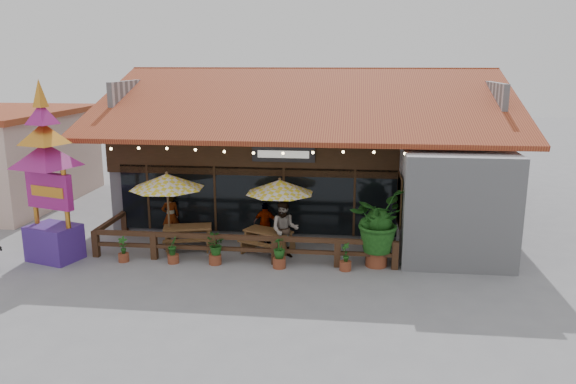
# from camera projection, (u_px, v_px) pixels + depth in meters

# --- Properties ---
(ground) EXTENTS (100.00, 100.00, 0.00)m
(ground) POSITION_uv_depth(u_px,v_px,m) (292.00, 259.00, 18.47)
(ground) COLOR gray
(ground) RESTS_ON ground
(restaurant_building) EXTENTS (15.50, 14.73, 6.09)m
(restaurant_building) POSITION_uv_depth(u_px,v_px,m) (315.00, 159.00, 24.32)
(restaurant_building) COLOR #B9B9BE
(restaurant_building) RESTS_ON ground
(patio_railing) EXTENTS (10.00, 2.60, 0.92)m
(patio_railing) POSITION_uv_depth(u_px,v_px,m) (223.00, 241.00, 18.32)
(patio_railing) COLOR #4B2F1A
(patio_railing) RESTS_ON ground
(umbrella_left) EXTENTS (3.22, 3.22, 2.73)m
(umbrella_left) POSITION_uv_depth(u_px,v_px,m) (167.00, 182.00, 19.00)
(umbrella_left) COLOR brown
(umbrella_left) RESTS_ON ground
(umbrella_right) EXTENTS (3.08, 3.08, 2.52)m
(umbrella_right) POSITION_uv_depth(u_px,v_px,m) (280.00, 187.00, 19.00)
(umbrella_right) COLOR brown
(umbrella_right) RESTS_ON ground
(picnic_table_left) EXTENTS (1.94, 1.78, 0.79)m
(picnic_table_left) POSITION_uv_depth(u_px,v_px,m) (188.00, 233.00, 19.45)
(picnic_table_left) COLOR brown
(picnic_table_left) RESTS_ON ground
(picnic_table_right) EXTENTS (2.03, 1.92, 0.77)m
(picnic_table_right) POSITION_uv_depth(u_px,v_px,m) (268.00, 237.00, 19.04)
(picnic_table_right) COLOR brown
(picnic_table_right) RESTS_ON ground
(thai_sign_tower) EXTENTS (2.90, 2.90, 6.27)m
(thai_sign_tower) POSITION_uv_depth(u_px,v_px,m) (46.00, 160.00, 17.70)
(thai_sign_tower) COLOR #452484
(thai_sign_tower) RESTS_ON ground
(tropical_plant) EXTENTS (2.15, 2.29, 2.55)m
(tropical_plant) POSITION_uv_depth(u_px,v_px,m) (378.00, 222.00, 17.54)
(tropical_plant) COLOR brown
(tropical_plant) RESTS_ON ground
(diner_a) EXTENTS (0.76, 0.68, 1.75)m
(diner_a) POSITION_uv_depth(u_px,v_px,m) (171.00, 216.00, 20.36)
(diner_a) COLOR #362011
(diner_a) RESTS_ON ground
(diner_b) EXTENTS (0.97, 0.77, 1.92)m
(diner_b) POSITION_uv_depth(u_px,v_px,m) (285.00, 229.00, 18.44)
(diner_b) COLOR #362011
(diner_b) RESTS_ON ground
(diner_c) EXTENTS (0.90, 0.44, 1.49)m
(diner_c) POSITION_uv_depth(u_px,v_px,m) (266.00, 223.00, 19.88)
(diner_c) COLOR #362011
(diner_c) RESTS_ON ground
(planter_a) EXTENTS (0.34, 0.34, 0.84)m
(planter_a) POSITION_uv_depth(u_px,v_px,m) (123.00, 251.00, 18.18)
(planter_a) COLOR brown
(planter_a) RESTS_ON ground
(planter_b) EXTENTS (0.36, 0.39, 0.89)m
(planter_b) POSITION_uv_depth(u_px,v_px,m) (173.00, 251.00, 18.03)
(planter_b) COLOR brown
(planter_b) RESTS_ON ground
(planter_c) EXTENTS (0.68, 0.62, 0.99)m
(planter_c) POSITION_uv_depth(u_px,v_px,m) (215.00, 248.00, 17.90)
(planter_c) COLOR brown
(planter_c) RESTS_ON ground
(planter_d) EXTENTS (0.53, 0.53, 1.00)m
(planter_d) POSITION_uv_depth(u_px,v_px,m) (279.00, 253.00, 17.60)
(planter_d) COLOR brown
(planter_d) RESTS_ON ground
(planter_e) EXTENTS (0.37, 0.38, 0.90)m
(planter_e) POSITION_uv_depth(u_px,v_px,m) (346.00, 259.00, 17.41)
(planter_e) COLOR brown
(planter_e) RESTS_ON ground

